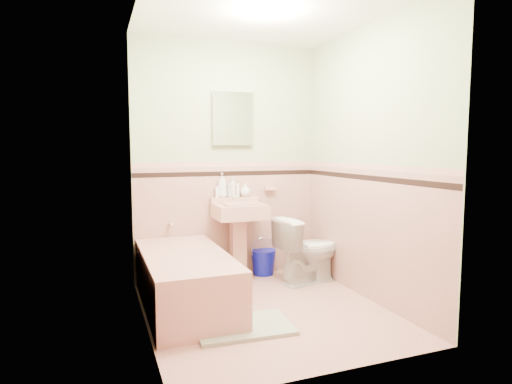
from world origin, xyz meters
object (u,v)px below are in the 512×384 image
object	(u,v)px
bathtub	(185,282)
soap_bottle_mid	(233,187)
soap_bottle_left	(222,185)
sink	(240,243)
soap_bottle_right	(245,190)
shoe	(224,326)
toilet	(308,249)
bucket	(263,262)
medicine_cabinet	(233,119)

from	to	relation	value
bathtub	soap_bottle_mid	xyz separation A→B (m)	(0.67, 0.71, 0.75)
soap_bottle_left	soap_bottle_mid	xyz separation A→B (m)	(0.12, 0.00, -0.02)
sink	soap_bottle_right	size ratio (longest dim) A/B	5.50
shoe	toilet	bearing A→B (deg)	54.39
soap_bottle_mid	toilet	world-z (taller)	soap_bottle_mid
bucket	soap_bottle_left	bearing A→B (deg)	176.02
bucket	soap_bottle_mid	bearing A→B (deg)	174.56
soap_bottle_mid	shoe	distance (m)	1.72
soap_bottle_mid	toilet	xyz separation A→B (m)	(0.67, -0.45, -0.63)
medicine_cabinet	soap_bottle_mid	world-z (taller)	medicine_cabinet
sink	toilet	size ratio (longest dim) A/B	1.18
bucket	soap_bottle_right	bearing A→B (deg)	170.88
medicine_cabinet	bathtub	bearing A→B (deg)	-132.58
soap_bottle_right	toilet	size ratio (longest dim) A/B	0.21
soap_bottle_mid	bucket	size ratio (longest dim) A/B	0.77
bathtub	bucket	size ratio (longest dim) A/B	5.45
bathtub	soap_bottle_left	bearing A→B (deg)	52.53
sink	medicine_cabinet	xyz separation A→B (m)	(0.00, 0.21, 1.29)
medicine_cabinet	soap_bottle_right	world-z (taller)	medicine_cabinet
soap_bottle_right	toilet	xyz separation A→B (m)	(0.53, -0.45, -0.60)
toilet	bucket	world-z (taller)	toilet
shoe	medicine_cabinet	bearing A→B (deg)	86.03
soap_bottle_left	toilet	xyz separation A→B (m)	(0.79, -0.45, -0.66)
toilet	soap_bottle_left	bearing A→B (deg)	50.29
bathtub	bucket	xyz separation A→B (m)	(1.00, 0.68, -0.09)
soap_bottle_left	shoe	distance (m)	1.70
sink	soap_bottle_mid	size ratio (longest dim) A/B	3.86
soap_bottle_left	toilet	bearing A→B (deg)	-29.63
sink	bucket	distance (m)	0.45
soap_bottle_mid	medicine_cabinet	bearing A→B (deg)	66.86
bucket	shoe	xyz separation A→B (m)	(-0.85, -1.33, -0.08)
bathtub	sink	distance (m)	0.88
soap_bottle_left	toilet	world-z (taller)	soap_bottle_left
bathtub	soap_bottle_right	distance (m)	1.29
soap_bottle_left	bucket	size ratio (longest dim) A/B	0.95
medicine_cabinet	soap_bottle_left	size ratio (longest dim) A/B	2.14
soap_bottle_left	soap_bottle_right	size ratio (longest dim) A/B	1.76
toilet	shoe	xyz separation A→B (m)	(-1.18, -0.91, -0.28)
toilet	soap_bottle_mid	bearing A→B (deg)	45.97
soap_bottle_right	shoe	world-z (taller)	soap_bottle_right
soap_bottle_right	bathtub	bearing A→B (deg)	-138.54
bucket	bathtub	bearing A→B (deg)	-145.93
bathtub	soap_bottle_mid	distance (m)	1.23
medicine_cabinet	sink	bearing A→B (deg)	-90.00
toilet	shoe	world-z (taller)	toilet
soap_bottle_left	soap_bottle_mid	size ratio (longest dim) A/B	1.23
sink	soap_bottle_mid	world-z (taller)	soap_bottle_mid
medicine_cabinet	soap_bottle_mid	xyz separation A→B (m)	(-0.01, -0.03, -0.72)
bathtub	toilet	xyz separation A→B (m)	(1.34, 0.26, 0.12)
bucket	medicine_cabinet	bearing A→B (deg)	169.14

